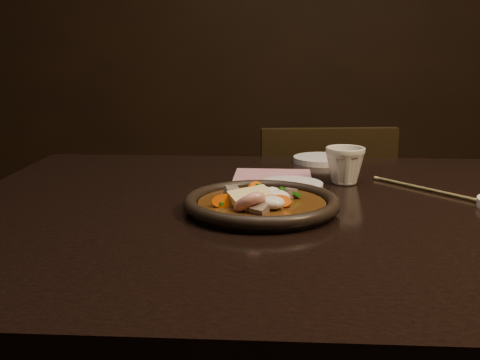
# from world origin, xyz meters

# --- Properties ---
(table) EXTENTS (1.60, 0.90, 0.75)m
(table) POSITION_xyz_m (0.00, 0.00, 0.67)
(table) COLOR black
(table) RESTS_ON floor
(chair) EXTENTS (0.42, 0.42, 0.80)m
(chair) POSITION_xyz_m (-0.14, 0.72, 0.43)
(chair) COLOR black
(chair) RESTS_ON floor
(plate) EXTENTS (0.25, 0.25, 0.03)m
(plate) POSITION_xyz_m (-0.28, -0.03, 0.76)
(plate) COLOR black
(plate) RESTS_ON table
(stirfry) EXTENTS (0.14, 0.15, 0.05)m
(stirfry) POSITION_xyz_m (-0.28, -0.03, 0.77)
(stirfry) COLOR #3D220B
(stirfry) RESTS_ON plate
(saucer_left) EXTENTS (0.12, 0.12, 0.01)m
(saucer_left) POSITION_xyz_m (-0.23, 0.13, 0.76)
(saucer_left) COLOR white
(saucer_left) RESTS_ON table
(saucer_right) EXTENTS (0.13, 0.13, 0.01)m
(saucer_right) POSITION_xyz_m (-0.16, 0.39, 0.76)
(saucer_right) COLOR white
(saucer_right) RESTS_ON table
(tea_cup) EXTENTS (0.08, 0.07, 0.08)m
(tea_cup) POSITION_xyz_m (-0.13, 0.18, 0.79)
(tea_cup) COLOR beige
(tea_cup) RESTS_ON table
(chopsticks) EXTENTS (0.15, 0.17, 0.01)m
(chopsticks) POSITION_xyz_m (0.01, 0.13, 0.75)
(chopsticks) COLOR tan
(chopsticks) RESTS_ON table
(napkin) EXTENTS (0.15, 0.15, 0.00)m
(napkin) POSITION_xyz_m (-0.27, 0.21, 0.75)
(napkin) COLOR #B46F79
(napkin) RESTS_ON table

